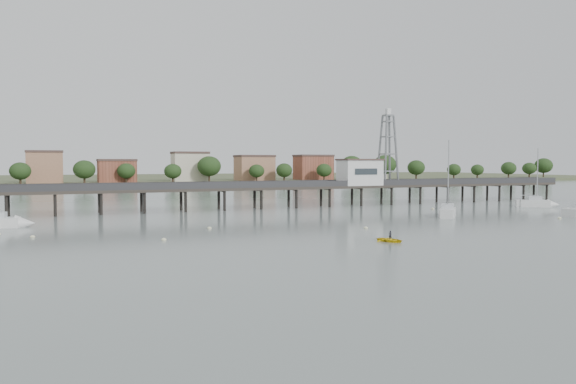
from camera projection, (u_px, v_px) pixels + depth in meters
name	position (u px, v px, depth m)	size (l,w,h in m)	color
ground_plane	(454.00, 264.00, 47.33)	(500.00, 500.00, 0.00)	slate
pier	(240.00, 189.00, 102.54)	(150.00, 5.00, 5.50)	#2D2823
pier_building	(360.00, 172.00, 111.89)	(8.40, 5.40, 5.30)	silver
lattice_tower	(388.00, 150.00, 114.13)	(3.20, 3.20, 15.50)	slate
sailboat_e	(541.00, 203.00, 108.35)	(6.95, 5.95, 11.90)	silver
sailboat_c	(448.00, 212.00, 89.74)	(6.74, 7.26, 12.75)	silver
sailboat_b	(5.00, 223.00, 73.89)	(8.01, 3.23, 12.90)	silver
yellow_dinghy	(390.00, 242.00, 60.54)	(2.17, 0.63, 3.04)	yellow
dinghy_occupant	(390.00, 242.00, 60.54)	(0.35, 0.96, 0.23)	black
mooring_buoys	(278.00, 226.00, 74.98)	(77.95, 23.38, 0.39)	beige
far_shore	(128.00, 178.00, 268.65)	(500.00, 170.00, 10.40)	#475133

